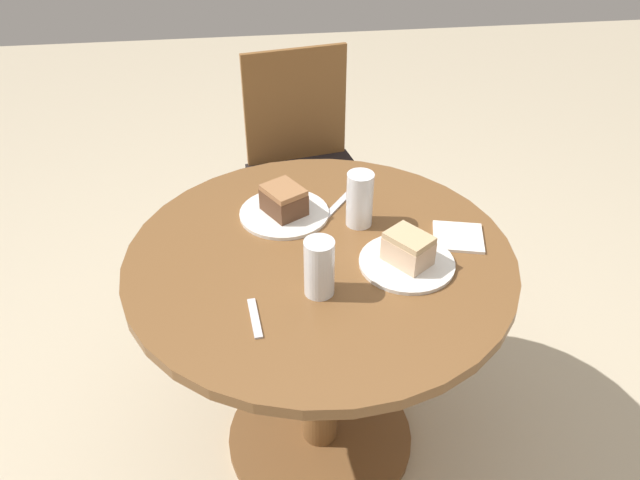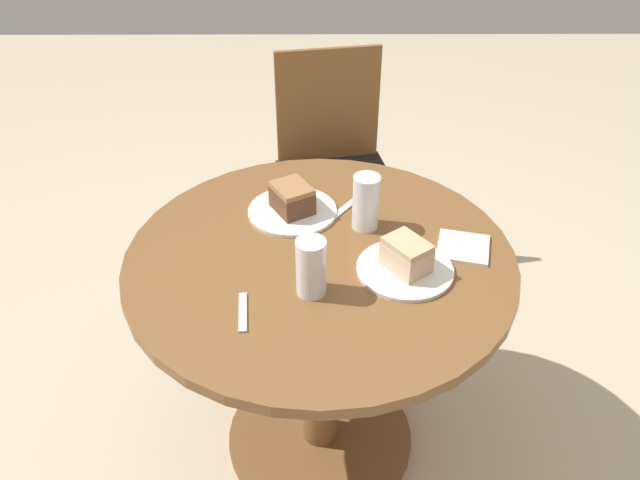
% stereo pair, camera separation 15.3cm
% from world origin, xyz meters
% --- Properties ---
extents(ground_plane, '(8.00, 8.00, 0.00)m').
position_xyz_m(ground_plane, '(0.00, 0.00, 0.00)').
color(ground_plane, beige).
extents(table, '(0.97, 0.97, 0.74)m').
position_xyz_m(table, '(0.00, 0.00, 0.53)').
color(table, brown).
rests_on(table, ground_plane).
extents(chair, '(0.50, 0.55, 0.91)m').
position_xyz_m(chair, '(0.06, 0.86, 0.48)').
color(chair, brown).
rests_on(chair, ground_plane).
extents(plate_near, '(0.24, 0.24, 0.01)m').
position_xyz_m(plate_near, '(-0.07, 0.18, 0.75)').
color(plate_near, silver).
rests_on(plate_near, table).
extents(plate_far, '(0.23, 0.23, 0.01)m').
position_xyz_m(plate_far, '(0.20, -0.07, 0.75)').
color(plate_far, silver).
rests_on(plate_far, table).
extents(cake_slice_near, '(0.13, 0.14, 0.08)m').
position_xyz_m(cake_slice_near, '(-0.07, 0.18, 0.79)').
color(cake_slice_near, brown).
rests_on(cake_slice_near, plate_near).
extents(cake_slice_far, '(0.13, 0.13, 0.08)m').
position_xyz_m(cake_slice_far, '(0.20, -0.07, 0.79)').
color(cake_slice_far, beige).
rests_on(cake_slice_far, plate_far).
extents(glass_lemonade, '(0.07, 0.07, 0.15)m').
position_xyz_m(glass_lemonade, '(0.12, 0.12, 0.81)').
color(glass_lemonade, beige).
rests_on(glass_lemonade, table).
extents(glass_water, '(0.07, 0.07, 0.14)m').
position_xyz_m(glass_water, '(-0.02, -0.15, 0.80)').
color(glass_water, silver).
rests_on(glass_water, table).
extents(napkin_stack, '(0.15, 0.15, 0.01)m').
position_xyz_m(napkin_stack, '(0.36, 0.02, 0.74)').
color(napkin_stack, silver).
rests_on(napkin_stack, table).
extents(fork, '(0.12, 0.15, 0.00)m').
position_xyz_m(fork, '(0.07, 0.20, 0.74)').
color(fork, silver).
rests_on(fork, table).
extents(spoon, '(0.03, 0.13, 0.00)m').
position_xyz_m(spoon, '(-0.17, -0.22, 0.74)').
color(spoon, silver).
rests_on(spoon, table).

